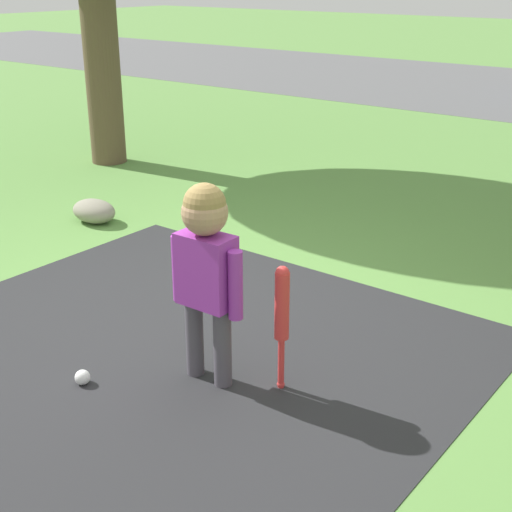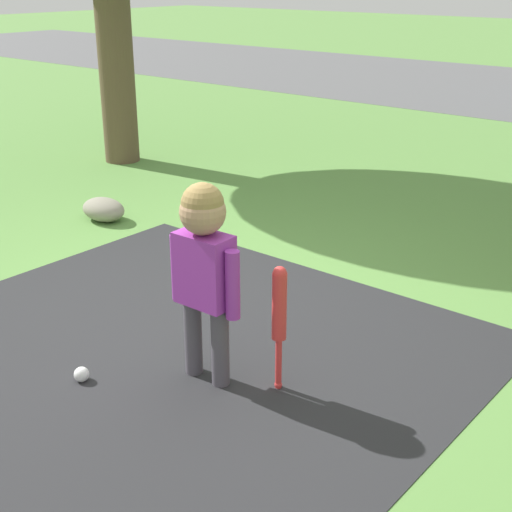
{
  "view_description": "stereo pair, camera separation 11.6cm",
  "coord_description": "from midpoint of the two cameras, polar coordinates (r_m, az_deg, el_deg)",
  "views": [
    {
      "loc": [
        2.65,
        -2.96,
        1.99
      ],
      "look_at": [
        0.48,
        -0.15,
        0.57
      ],
      "focal_mm": 50.0,
      "sensor_mm": 36.0,
      "label": 1
    },
    {
      "loc": [
        2.74,
        -2.88,
        1.99
      ],
      "look_at": [
        0.48,
        -0.15,
        0.57
      ],
      "focal_mm": 50.0,
      "sensor_mm": 36.0,
      "label": 2
    }
  ],
  "objects": [
    {
      "name": "child",
      "position": [
        3.49,
        -3.24,
        -0.04
      ],
      "size": [
        0.43,
        0.23,
        1.06
      ],
      "rotation": [
        0.0,
        0.0,
        0.03
      ],
      "color": "#4C4751",
      "rests_on": "ground"
    },
    {
      "name": "sports_ball",
      "position": [
        3.85,
        -12.97,
        -9.2
      ],
      "size": [
        0.08,
        0.08,
        0.08
      ],
      "color": "white",
      "rests_on": "ground"
    },
    {
      "name": "edging_rock",
      "position": [
        6.21,
        -11.58,
        3.67
      ],
      "size": [
        0.42,
        0.29,
        0.2
      ],
      "color": "gray",
      "rests_on": "ground"
    },
    {
      "name": "ground_plane",
      "position": [
        4.45,
        -2.8,
        -4.75
      ],
      "size": [
        60.0,
        60.0,
        0.0
      ],
      "primitive_type": "plane",
      "color": "#5B8C42"
    },
    {
      "name": "baseball_bat",
      "position": [
        3.51,
        2.82,
        -4.45
      ],
      "size": [
        0.07,
        0.07,
        0.68
      ],
      "color": "red",
      "rests_on": "ground"
    }
  ]
}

